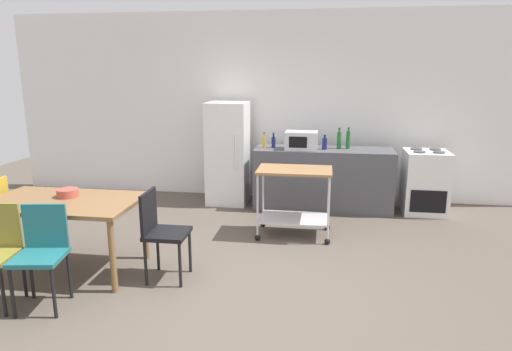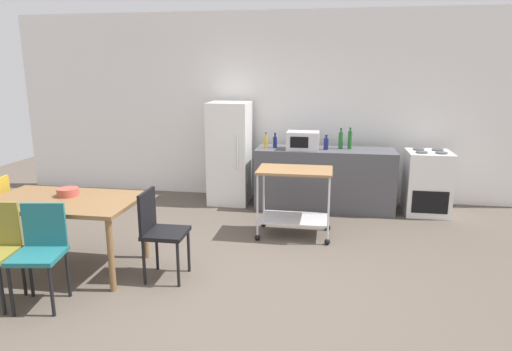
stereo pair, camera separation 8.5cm
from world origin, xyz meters
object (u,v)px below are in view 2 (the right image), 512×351
at_px(fruit_bowl, 68,192).
at_px(bottle_sesame_oil, 266,142).
at_px(bottle_vinegar, 326,143).
at_px(bottle_wine, 350,140).
at_px(refrigerator, 230,153).
at_px(kitchen_cart, 295,191).
at_px(dining_table, 64,207).
at_px(chair_black, 159,228).
at_px(stove_oven, 427,183).
at_px(microwave, 303,141).
at_px(bottle_hot_sauce, 275,142).
at_px(bottle_soy_sauce, 341,140).
at_px(chair_teal, 40,248).

bearing_deg(fruit_bowl, bottle_sesame_oil, 54.01).
bearing_deg(bottle_vinegar, bottle_wine, 17.92).
distance_m(refrigerator, bottle_vinegar, 1.48).
height_order(kitchen_cart, bottle_sesame_oil, bottle_sesame_oil).
distance_m(bottle_sesame_oil, bottle_vinegar, 0.88).
relative_size(dining_table, fruit_bowl, 6.94).
relative_size(dining_table, bottle_vinegar, 7.07).
height_order(dining_table, chair_black, chair_black).
bearing_deg(stove_oven, microwave, -176.39).
height_order(stove_oven, fruit_bowl, stove_oven).
relative_size(refrigerator, microwave, 3.37).
relative_size(stove_oven, bottle_sesame_oil, 4.07).
xyz_separation_m(stove_oven, fruit_bowl, (-4.04, -2.44, 0.34)).
bearing_deg(bottle_wine, fruit_bowl, -139.71).
bearing_deg(microwave, bottle_hot_sauce, 170.78).
bearing_deg(bottle_vinegar, chair_black, -121.42).
xyz_separation_m(stove_oven, bottle_sesame_oil, (-2.32, -0.07, 0.54)).
relative_size(bottle_vinegar, bottle_soy_sauce, 0.70).
bearing_deg(kitchen_cart, fruit_bowl, -151.39).
bearing_deg(stove_oven, bottle_sesame_oil, -178.34).
relative_size(refrigerator, bottle_sesame_oil, 6.86).
distance_m(kitchen_cart, bottle_hot_sauce, 1.30).
bearing_deg(fruit_bowl, chair_teal, -75.27).
xyz_separation_m(chair_black, refrigerator, (0.10, 2.68, 0.26)).
height_order(microwave, bottle_soy_sauce, bottle_soy_sauce).
distance_m(chair_teal, microwave, 3.79).
distance_m(chair_teal, refrigerator, 3.47).
bearing_deg(bottle_sesame_oil, chair_teal, -115.40).
xyz_separation_m(dining_table, bottle_vinegar, (2.59, 2.50, 0.32)).
height_order(dining_table, kitchen_cart, kitchen_cart).
height_order(chair_black, bottle_soy_sauce, bottle_soy_sauce).
relative_size(bottle_sesame_oil, bottle_hot_sauce, 1.01).
distance_m(bottle_sesame_oil, bottle_soy_sauce, 1.09).
height_order(refrigerator, bottle_sesame_oil, refrigerator).
bearing_deg(bottle_soy_sauce, refrigerator, 178.55).
bearing_deg(kitchen_cart, bottle_vinegar, 73.16).
distance_m(chair_teal, bottle_sesame_oil, 3.55).
bearing_deg(bottle_wine, dining_table, -138.24).
bearing_deg(bottle_vinegar, kitchen_cart, -106.84).
bearing_deg(bottle_sesame_oil, bottle_soy_sauce, 5.61).
xyz_separation_m(refrigerator, bottle_vinegar, (1.46, -0.14, 0.21)).
xyz_separation_m(bottle_sesame_oil, microwave, (0.55, -0.04, 0.04)).
relative_size(chair_black, microwave, 1.93).
distance_m(kitchen_cart, microwave, 1.19).
bearing_deg(bottle_soy_sauce, fruit_bowl, -138.55).
bearing_deg(bottle_soy_sauce, chair_teal, -128.27).
distance_m(chair_black, bottle_sesame_oil, 2.67).
bearing_deg(chair_black, bottle_hot_sauce, -18.50).
height_order(chair_teal, kitchen_cart, chair_teal).
relative_size(chair_black, bottle_vinegar, 4.19).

